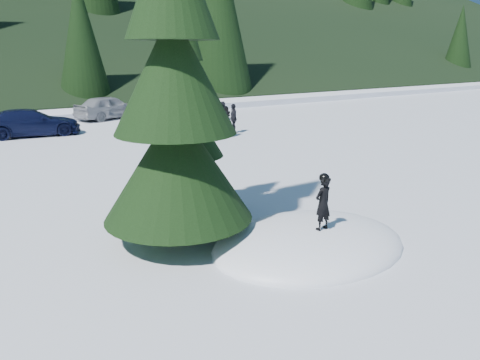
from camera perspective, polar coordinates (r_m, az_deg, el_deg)
ground at (r=10.33m, az=8.42°, el=-7.92°), size 200.00×200.00×0.00m
snow_mound at (r=10.33m, az=8.42°, el=-7.92°), size 4.48×3.52×0.96m
spruce_tall at (r=9.76m, az=-7.99°, el=10.90°), size 3.20×3.20×8.60m
spruce_short at (r=11.60m, az=-6.40°, el=5.59°), size 2.20×2.20×5.37m
child_skier at (r=9.77m, az=10.08°, el=-2.81°), size 0.44×0.31×1.13m
adult_0 at (r=22.75m, az=-2.31°, el=7.34°), size 1.02×0.89×1.75m
adult_1 at (r=24.18m, az=-0.80°, el=7.53°), size 0.75×0.94×1.50m
car_3 at (r=25.45m, az=-24.16°, el=6.40°), size 4.81×2.46×1.34m
car_4 at (r=30.39m, az=-15.72°, el=8.54°), size 4.61×2.96×1.46m
car_5 at (r=28.54m, az=-5.87°, el=8.61°), size 4.49×1.81×1.45m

